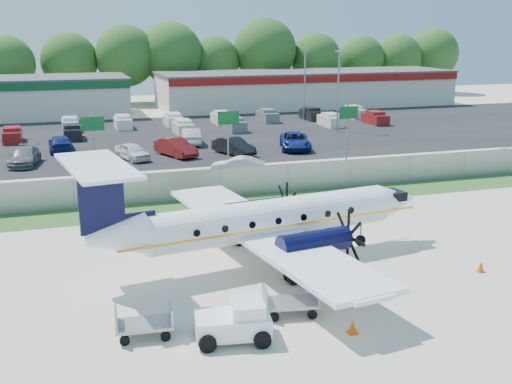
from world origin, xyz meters
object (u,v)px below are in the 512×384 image
object	(u,v)px
baggage_cart_far	(144,323)
baggage_cart_near	(291,302)
aircraft	(265,220)
pushback_tug	(236,321)

from	to	relation	value
baggage_cart_far	baggage_cart_near	bearing A→B (deg)	1.22
aircraft	baggage_cart_far	size ratio (longest dim) A/B	8.35
aircraft	pushback_tug	bearing A→B (deg)	-116.09
aircraft	baggage_cart_far	world-z (taller)	aircraft
pushback_tug	baggage_cart_near	distance (m)	3.13
baggage_cart_near	baggage_cart_far	size ratio (longest dim) A/B	1.07
pushback_tug	aircraft	bearing A→B (deg)	63.91
baggage_cart_near	baggage_cart_far	world-z (taller)	baggage_cart_near
aircraft	pushback_tug	xyz separation A→B (m)	(-3.68, -7.51, -1.53)
baggage_cart_far	aircraft	bearing A→B (deg)	41.61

